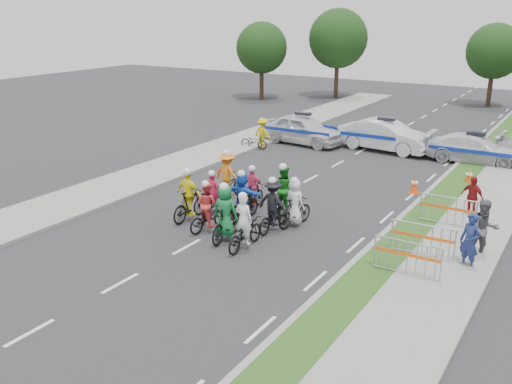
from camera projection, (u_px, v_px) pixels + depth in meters
The scene contains 32 objects.
ground at pixel (187, 247), 18.38m from camera, with size 90.00×90.00×0.00m, color #28282B.
curb_right at pixel (391, 227), 19.88m from camera, with size 0.20×60.00×0.12m, color gray.
grass_strip at pixel (411, 231), 19.53m from camera, with size 1.20×60.00×0.11m, color #214B18.
sidewalk_right at pixel (465, 242), 18.64m from camera, with size 2.40×60.00×0.13m, color gray.
sidewalk_left at pixel (141, 178), 25.65m from camera, with size 3.00×60.00×0.13m, color gray.
rider_0 at pixel (244, 230), 18.10m from camera, with size 0.67×1.88×1.92m.
rider_1 at pixel (226, 218), 18.69m from camera, with size 0.90×1.97×2.02m.
rider_2 at pixel (208, 211), 19.59m from camera, with size 0.85×1.84×1.81m.
rider_3 at pixel (189, 200), 20.48m from camera, with size 0.99×1.88×1.97m.
rider_4 at pixel (273, 210), 19.57m from camera, with size 1.08×1.90×1.94m.
rider_5 at pixel (243, 199), 20.45m from camera, with size 1.55×1.85×1.91m.
rider_6 at pixel (214, 200), 21.06m from camera, with size 0.67×1.73×1.74m.
rider_7 at pixel (295, 207), 19.94m from camera, with size 0.85×1.79×1.82m.
rider_8 at pixel (284, 196), 20.99m from camera, with size 0.84×1.97×2.01m.
rider_9 at pixel (253, 193), 21.57m from camera, with size 0.92×1.72×1.77m.
rider_10 at pixel (228, 180), 22.80m from camera, with size 1.18×2.06×2.06m.
police_car_0 at pixel (303, 129), 32.07m from camera, with size 1.92×4.78×1.63m, color silver.
police_car_1 at pixel (385, 136), 30.50m from camera, with size 1.74×4.99×1.65m, color silver.
police_car_2 at pixel (475, 149), 28.20m from camera, with size 1.93×4.74×1.38m, color silver.
spectator_0 at pixel (470, 242), 16.57m from camera, with size 0.64×0.42×1.75m, color navy.
spectator_1 at pixel (484, 230), 17.25m from camera, with size 0.92×0.72×1.90m, color #545358.
spectator_2 at pixel (472, 197), 20.78m from camera, with size 0.92×0.38×1.56m, color maroon.
marshal_hiviz at pixel (263, 133), 31.21m from camera, with size 1.06×0.61×1.63m, color yellow.
barrier_0 at pixel (407, 260), 16.13m from camera, with size 2.00×0.50×1.12m, color #A5A8AD, non-canonical shape.
barrier_1 at pixel (422, 242), 17.37m from camera, with size 2.00×0.50×1.12m, color #A5A8AD, non-canonical shape.
barrier_2 at pixel (448, 212), 19.86m from camera, with size 2.00×0.50×1.12m, color #A5A8AD, non-canonical shape.
cone_0 at pixel (414, 185), 23.63m from camera, with size 0.40×0.40×0.70m.
cone_1 at pixel (469, 177), 24.81m from camera, with size 0.40×0.40×0.70m.
parked_bike at pixel (254, 141), 31.04m from camera, with size 0.54×1.54×0.81m, color black.
tree_0 at pixel (262, 48), 46.75m from camera, with size 4.20×4.20×6.30m.
tree_3 at pixel (338, 39), 47.29m from camera, with size 4.90×4.90×7.35m.
tree_4 at pixel (495, 51), 43.16m from camera, with size 4.20×4.20×6.30m.
Camera 1 is at (10.77, -13.26, 7.36)m, focal length 40.00 mm.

